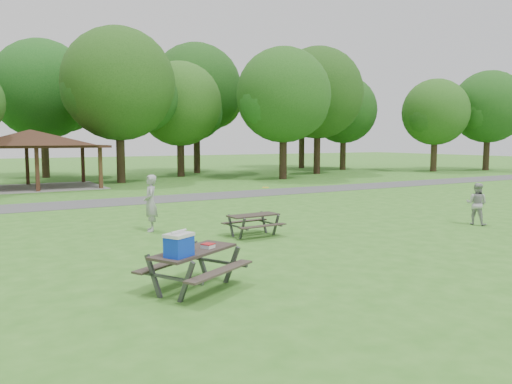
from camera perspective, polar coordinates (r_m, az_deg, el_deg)
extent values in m
plane|color=#357421|center=(13.72, 4.87, -7.16)|extent=(160.00, 160.00, 0.00)
cube|color=#49494C|center=(26.25, -13.02, -0.93)|extent=(120.00, 3.20, 0.02)
cube|color=#381E14|center=(32.46, -23.72, 2.31)|extent=(0.22, 0.22, 2.60)
cube|color=#332012|center=(37.83, -24.68, 2.72)|extent=(0.22, 0.22, 2.60)
cube|color=#3D2716|center=(33.09, -17.35, 2.60)|extent=(0.22, 0.22, 2.60)
cube|color=#331B12|center=(38.37, -19.17, 2.98)|extent=(0.22, 0.22, 2.60)
cube|color=black|center=(35.10, -24.34, 4.78)|extent=(8.60, 6.60, 0.16)
pyramid|color=#321D14|center=(35.10, -24.38, 5.73)|extent=(7.01, 7.01, 1.00)
cube|color=gray|center=(35.23, -24.15, 0.45)|extent=(8.40, 6.40, 0.03)
cylinder|color=black|center=(37.21, -15.21, 4.12)|extent=(0.60, 0.60, 4.02)
sphere|color=#1B4413|center=(37.39, -15.43, 11.81)|extent=(8.00, 8.00, 8.00)
sphere|color=#133F12|center=(38.11, -12.86, 10.56)|extent=(5.20, 5.20, 5.20)
sphere|color=#174413|center=(36.76, -17.78, 10.91)|extent=(4.80, 4.80, 4.80)
cylinder|color=black|center=(42.44, -8.60, 4.07)|extent=(0.60, 0.60, 3.43)
sphere|color=#204F16|center=(42.52, -8.69, 9.92)|extent=(7.00, 7.00, 7.00)
sphere|color=#154814|center=(43.36, -6.86, 8.95)|extent=(4.55, 4.55, 4.55)
sphere|color=#1E4714|center=(41.80, -10.38, 9.24)|extent=(4.20, 4.20, 4.20)
cylinder|color=black|center=(39.44, 3.11, 4.24)|extent=(0.60, 0.60, 3.78)
sphere|color=#194914|center=(39.57, 3.15, 11.01)|extent=(7.40, 7.40, 7.40)
sphere|color=#194915|center=(40.69, 4.89, 9.81)|extent=(4.81, 4.81, 4.81)
sphere|color=#174F16|center=(38.56, 1.45, 10.32)|extent=(4.44, 4.44, 4.44)
cylinder|color=black|center=(45.76, 6.98, 4.71)|extent=(0.60, 0.60, 4.20)
sphere|color=#193F12|center=(45.94, 7.07, 11.18)|extent=(8.20, 8.20, 8.20)
sphere|color=#144714|center=(47.24, 8.64, 10.02)|extent=(5.33, 5.33, 5.33)
sphere|color=#1C4213|center=(44.75, 5.52, 10.54)|extent=(4.92, 4.92, 4.92)
cylinder|color=#2E2114|center=(52.25, 9.90, 4.48)|extent=(0.60, 0.60, 3.57)
sphere|color=#143F12|center=(52.32, 9.99, 9.23)|extent=(6.80, 6.80, 6.80)
sphere|color=#1F4915|center=(53.51, 11.03, 8.41)|extent=(4.42, 4.42, 4.42)
sphere|color=#143F12|center=(51.27, 8.95, 8.75)|extent=(4.08, 4.08, 4.08)
cylinder|color=#322316|center=(51.91, 19.66, 4.10)|extent=(0.60, 0.60, 3.36)
sphere|color=#1E4D16|center=(51.96, 19.82, 8.60)|extent=(6.40, 6.40, 6.40)
sphere|color=#1C3F12|center=(53.23, 20.55, 7.81)|extent=(4.16, 4.16, 4.16)
sphere|color=#184413|center=(50.83, 19.04, 8.15)|extent=(3.84, 3.84, 3.84)
cylinder|color=#322116|center=(44.28, -22.96, 4.19)|extent=(0.60, 0.60, 4.13)
sphere|color=#144714|center=(44.45, -23.24, 10.73)|extent=(8.00, 8.00, 8.00)
sphere|color=#153F12|center=(44.95, -20.93, 9.74)|extent=(5.20, 5.20, 5.20)
sphere|color=#154A15|center=(44.02, -25.27, 9.91)|extent=(4.80, 4.80, 4.80)
cylinder|color=black|center=(46.81, -6.78, 4.96)|extent=(0.60, 0.60, 4.55)
sphere|color=#143F12|center=(47.03, -6.86, 11.58)|extent=(8.40, 8.40, 8.40)
sphere|color=#214F16|center=(48.01, -4.89, 10.48)|extent=(5.46, 5.46, 5.46)
sphere|color=#1C4914|center=(46.14, -8.70, 10.88)|extent=(5.04, 5.04, 5.04)
cylinder|color=black|center=(54.57, 5.23, 4.98)|extent=(0.60, 0.60, 4.27)
sphere|color=#194614|center=(54.72, 5.29, 10.36)|extent=(8.00, 8.00, 8.00)
sphere|color=#1E4B15|center=(55.97, 6.62, 9.43)|extent=(5.20, 5.20, 5.20)
sphere|color=#1C4112|center=(53.60, 3.99, 9.82)|extent=(4.80, 4.80, 4.80)
cylinder|color=black|center=(55.76, 24.83, 4.16)|extent=(0.60, 0.60, 3.67)
sphere|color=#154313|center=(55.84, 25.04, 8.82)|extent=(7.20, 7.20, 7.20)
sphere|color=#184513|center=(57.30, 25.69, 7.98)|extent=(4.68, 4.68, 4.68)
sphere|color=#174814|center=(54.52, 24.32, 8.36)|extent=(4.32, 4.32, 4.32)
cube|color=#2C231F|center=(10.49, -7.10, -6.74)|extent=(2.14, 1.65, 0.06)
cube|color=#332A25|center=(10.18, -4.12, -9.02)|extent=(1.90, 1.20, 0.04)
cube|color=#2E2621|center=(10.98, -9.81, -7.98)|extent=(1.90, 1.20, 0.04)
cube|color=#404042|center=(9.75, -7.96, -10.21)|extent=(0.26, 0.40, 0.87)
cube|color=#404043|center=(10.29, -11.63, -9.42)|extent=(0.26, 0.40, 0.87)
cube|color=#404043|center=(10.01, -9.85, -9.63)|extent=(0.83, 1.47, 0.06)
cube|color=#404043|center=(10.95, -2.80, -8.35)|extent=(0.26, 0.40, 0.87)
cube|color=#464649|center=(11.42, -6.31, -7.77)|extent=(0.26, 0.40, 0.87)
cube|color=#39393B|center=(11.17, -4.59, -7.90)|extent=(0.83, 1.47, 0.06)
cube|color=#0D33CC|center=(9.91, -8.80, -6.18)|extent=(0.62, 0.57, 0.40)
cube|color=silver|center=(9.87, -8.82, -4.87)|extent=(0.65, 0.60, 0.07)
cylinder|color=silver|center=(9.85, -8.83, -4.43)|extent=(0.40, 0.24, 0.03)
cylinder|color=blue|center=(10.45, -7.53, -5.96)|extent=(0.23, 0.23, 0.24)
cylinder|color=silver|center=(10.42, -7.55, -5.16)|extent=(0.17, 0.17, 0.06)
cube|color=silver|center=(10.63, -5.50, -6.18)|extent=(0.30, 0.30, 0.08)
cube|color=red|center=(10.62, -5.50, -5.94)|extent=(0.31, 0.31, 0.02)
cube|color=#2A241F|center=(16.16, -0.30, -2.66)|extent=(1.71, 0.76, 0.05)
cube|color=#2E2721|center=(15.75, 0.81, -3.91)|extent=(1.69, 0.33, 0.04)
cube|color=#312823|center=(16.66, -1.34, -3.36)|extent=(1.69, 0.33, 0.04)
cube|color=#3E3D40|center=(15.58, -1.58, -4.26)|extent=(0.08, 0.35, 0.73)
cube|color=#414244|center=(16.17, -2.89, -3.89)|extent=(0.08, 0.35, 0.73)
cube|color=#3B3B3E|center=(15.87, -2.25, -3.97)|extent=(0.13, 1.36, 0.05)
cube|color=#404143|center=(16.29, 2.28, -3.81)|extent=(0.08, 0.35, 0.73)
cube|color=#3D3D3F|center=(16.86, 0.88, -3.47)|extent=(0.08, 0.35, 0.73)
cube|color=#424245|center=(16.57, 1.57, -3.54)|extent=(0.13, 1.36, 0.05)
cylinder|color=yellow|center=(17.33, 1.10, 0.52)|extent=(0.26, 0.26, 0.02)
imported|color=#9C9B9E|center=(17.33, -11.97, -1.25)|extent=(0.62, 0.80, 1.93)
imported|color=#A3A3A6|center=(19.96, 23.91, -1.25)|extent=(0.82, 0.91, 1.55)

